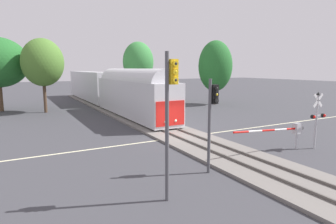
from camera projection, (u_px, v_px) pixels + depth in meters
ground_plane at (182, 137)px, 22.90m from camera, size 220.00×220.00×0.00m
road_centre_stripe at (182, 137)px, 22.90m from camera, size 44.00×0.20×0.01m
railway_track at (182, 136)px, 22.89m from camera, size 4.40×80.00×0.32m
commuter_train at (109, 88)px, 39.66m from camera, size 3.04×38.68×5.16m
crossing_gate_near at (290, 130)px, 19.01m from camera, size 6.23×0.40×1.85m
crossing_signal_mast at (317, 114)px, 19.30m from camera, size 1.36×0.44×3.94m
traffic_signal_near_left at (170, 103)px, 11.38m from camera, size 0.53×0.38×6.17m
traffic_signal_median at (212, 111)px, 14.68m from camera, size 0.53×0.38×4.98m
oak_behind_train at (43, 63)px, 34.81m from camera, size 5.01×5.01×9.14m
maple_right_background at (215, 66)px, 42.95m from camera, size 5.10×5.10×9.66m
elm_centre_background at (138, 62)px, 46.16m from camera, size 4.97×4.97×9.77m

